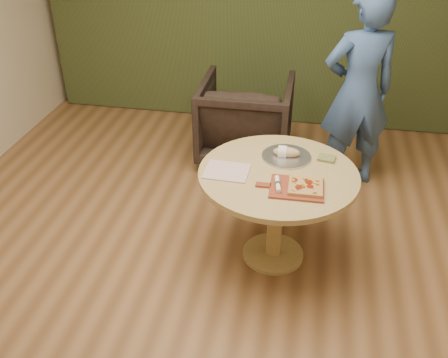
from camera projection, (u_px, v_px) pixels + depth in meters
name	position (u px, v px, depth m)	size (l,w,h in m)	color
room_shell	(203.00, 108.00, 2.77)	(5.04, 6.04, 2.84)	olive
pedestal_table	(277.00, 189.00, 3.51)	(1.11, 1.11, 0.75)	tan
pizza_paddle	(295.00, 188.00, 3.25)	(0.45, 0.29, 0.01)	brown
flatbread_pizza	(306.00, 186.00, 3.23)	(0.22, 0.22, 0.04)	tan
cutlery_roll	(278.00, 184.00, 3.25)	(0.06, 0.20, 0.03)	white
newspaper	(227.00, 171.00, 3.43)	(0.30, 0.25, 0.01)	white
serving_tray	(286.00, 156.00, 3.60)	(0.36, 0.36, 0.02)	silver
bread_roll	(285.00, 152.00, 3.58)	(0.19, 0.09, 0.09)	tan
green_packet	(327.00, 158.00, 3.58)	(0.12, 0.10, 0.02)	#55602B
armchair	(246.00, 115.00, 4.91)	(0.87, 0.82, 0.90)	black
person_standing	(358.00, 92.00, 4.29)	(0.65, 0.43, 1.77)	#3A5C91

